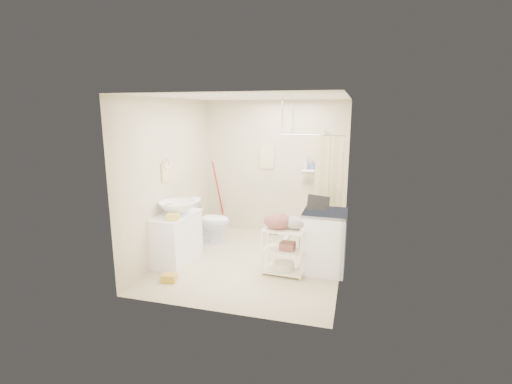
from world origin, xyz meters
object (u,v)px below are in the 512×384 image
vanity (176,238)px  washing_machine (324,241)px  toilet (209,221)px  laundry_rack (284,247)px

vanity → washing_machine: (2.30, 0.34, 0.06)m
washing_machine → vanity: bearing=-171.5°
toilet → laundry_rack: bearing=-124.9°
washing_machine → laundry_rack: (-0.56, -0.30, -0.04)m
vanity → toilet: (0.12, 1.04, 0.00)m
toilet → laundry_rack: 1.91m
laundry_rack → toilet: bearing=151.9°
toilet → washing_machine: size_ratio=0.87×
vanity → toilet: size_ratio=1.13×
vanity → laundry_rack: (1.74, 0.04, 0.02)m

